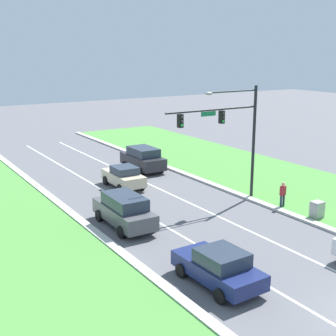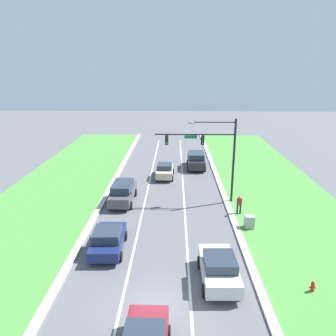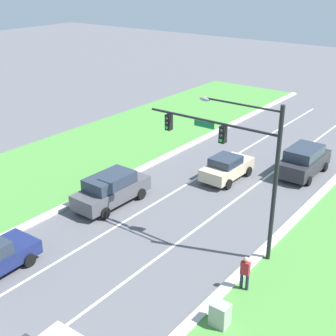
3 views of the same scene
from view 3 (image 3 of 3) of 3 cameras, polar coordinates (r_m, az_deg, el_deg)
The scene contains 6 objects.
traffic_signal_mast at distance 21.64m, azimuth 8.36°, elevation 1.96°, with size 7.04×0.41×7.60m.
champagne_sedan at distance 30.71m, azimuth 7.18°, elevation 0.06°, with size 2.06×4.16×1.61m.
charcoal_suv at distance 32.39m, azimuth 16.23°, elevation 0.87°, with size 2.23×4.68×1.95m.
graphite_suv at distance 27.38m, azimuth -6.93°, elevation -2.57°, with size 2.13×4.93×1.88m.
utility_cabinet at distance 18.95m, azimuth 6.37°, elevation -17.41°, with size 0.70×0.60×1.05m.
pedestrian at distance 20.58m, azimuth 9.37°, elevation -12.40°, with size 0.40×0.25×1.69m.
Camera 3 is at (13.57, -3.73, 12.84)m, focal length 50.00 mm.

